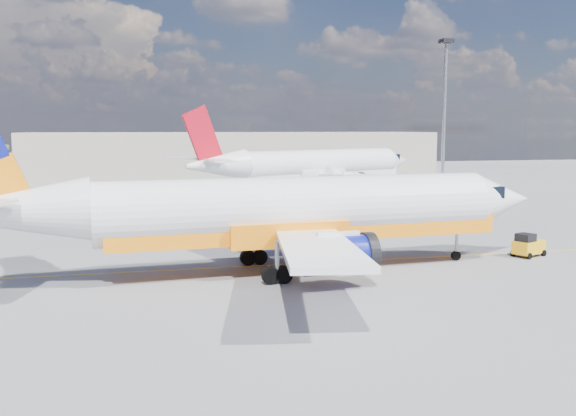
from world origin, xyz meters
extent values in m
plane|color=slate|center=(0.00, 0.00, 0.00)|extent=(240.00, 240.00, 0.00)
cube|color=yellow|center=(0.00, 3.00, 0.01)|extent=(70.00, 0.15, 0.01)
cube|color=#B0A998|center=(5.00, 75.00, 4.00)|extent=(70.00, 14.00, 8.00)
cylinder|color=white|center=(-2.30, 0.91, 3.95)|extent=(24.35, 5.46, 3.73)
cone|color=white|center=(11.92, 1.93, 3.95)|extent=(4.65, 4.04, 3.73)
cone|color=white|center=(-18.17, -0.24, 4.33)|extent=(7.92, 4.09, 3.54)
cube|color=black|center=(10.39, 1.82, 4.55)|extent=(2.04, 2.65, 0.77)
cube|color=orange|center=(-1.76, 0.95, 2.69)|extent=(24.30, 4.80, 1.32)
cube|color=white|center=(-4.50, 8.45, 2.96)|extent=(7.43, 13.61, 0.88)
cube|color=white|center=(-3.39, -6.87, 2.96)|extent=(5.72, 13.58, 0.88)
cylinder|color=navy|center=(-2.11, 5.87, 1.92)|extent=(4.09, 2.36, 2.08)
cylinder|color=navy|center=(-1.40, -3.98, 1.92)|extent=(4.09, 2.36, 2.08)
cylinder|color=black|center=(-0.36, 6.00, 1.92)|extent=(0.71, 2.34, 2.30)
cylinder|color=black|center=(0.35, -3.85, 1.92)|extent=(0.71, 2.34, 2.30)
cylinder|color=#919299|center=(8.64, 1.70, 1.37)|extent=(0.21, 0.21, 2.30)
cylinder|color=black|center=(8.64, 1.70, 0.31)|extent=(0.63, 0.31, 0.61)
cylinder|color=black|center=(-4.68, 3.37, 0.49)|extent=(1.02, 0.49, 0.99)
cylinder|color=black|center=(-4.30, -1.88, 0.49)|extent=(1.02, 0.49, 0.99)
cylinder|color=white|center=(11.94, 44.93, 4.03)|extent=(23.96, 13.76, 3.81)
cone|color=white|center=(25.16, 51.01, 4.03)|extent=(5.66, 5.33, 3.81)
cone|color=white|center=(-2.80, 38.14, 4.42)|extent=(8.63, 6.56, 3.62)
cube|color=black|center=(23.73, 50.36, 4.65)|extent=(2.81, 3.13, 0.78)
cube|color=white|center=(12.45, 45.16, 2.74)|extent=(23.68, 13.15, 1.34)
cube|color=white|center=(7.14, 51.34, 3.02)|extent=(11.20, 12.72, 0.90)
cube|color=white|center=(13.69, 37.11, 3.02)|extent=(6.02, 13.86, 0.90)
cylinder|color=white|center=(10.34, 49.74, 1.96)|extent=(4.55, 3.62, 2.13)
cylinder|color=white|center=(14.56, 40.59, 1.96)|extent=(4.55, 3.62, 2.13)
cylinder|color=black|center=(11.97, 50.48, 1.96)|extent=(1.49, 2.37, 2.35)
cylinder|color=black|center=(16.18, 41.33, 1.96)|extent=(1.49, 2.37, 2.35)
cube|color=#B50D1F|center=(-4.33, 37.44, 7.84)|extent=(4.91, 2.50, 6.99)
cube|color=white|center=(-5.82, 40.69, 5.15)|extent=(5.61, 5.78, 0.20)
cube|color=white|center=(-2.83, 34.18, 5.15)|extent=(3.10, 5.85, 0.20)
cylinder|color=#919299|center=(22.11, 49.61, 1.40)|extent=(0.27, 0.27, 2.35)
cylinder|color=black|center=(22.11, 49.61, 0.31)|extent=(0.68, 0.51, 0.63)
cylinder|color=black|center=(8.78, 46.43, 0.50)|extent=(1.09, 0.81, 1.01)
cylinder|color=black|center=(11.03, 41.55, 0.50)|extent=(1.09, 0.81, 1.01)
cylinder|color=black|center=(13.07, 1.95, 0.22)|extent=(0.47, 0.34, 0.44)
cylinder|color=black|center=(13.56, 0.83, 0.22)|extent=(0.47, 0.34, 0.44)
cylinder|color=black|center=(14.66, 2.65, 0.22)|extent=(0.47, 0.34, 0.44)
cylinder|color=black|center=(15.15, 1.54, 0.22)|extent=(0.47, 0.34, 0.44)
cube|color=#F7AE15|center=(14.11, 1.74, 0.65)|extent=(2.56, 2.03, 0.87)
cube|color=black|center=(13.71, 1.57, 1.35)|extent=(1.38, 1.38, 0.52)
cube|color=white|center=(-4.18, 1.01, 0.02)|extent=(0.39, 0.39, 0.04)
cone|color=#E14809|center=(-4.18, 1.01, 0.29)|extent=(0.33, 0.33, 0.51)
cylinder|color=#919299|center=(24.25, 34.64, 9.32)|extent=(0.41, 0.41, 18.64)
cube|color=black|center=(24.25, 34.64, 18.92)|extent=(1.40, 1.40, 0.47)
camera|label=1|loc=(-11.88, -36.35, 8.69)|focal=40.00mm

